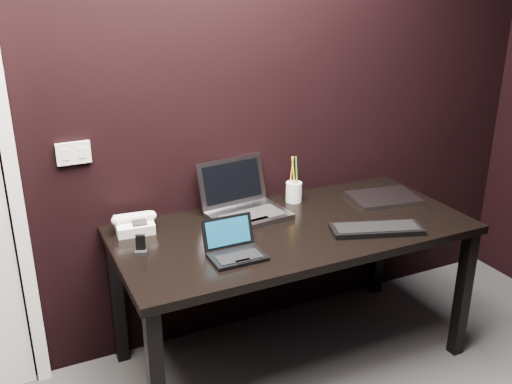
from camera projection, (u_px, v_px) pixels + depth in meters
name	position (u px, v px, depth m)	size (l,w,h in m)	color
wall_back	(201.00, 100.00, 2.74)	(4.00, 4.00, 0.00)	black
wall_switch	(73.00, 153.00, 2.55)	(0.15, 0.02, 0.10)	silver
desk	(293.00, 241.00, 2.76)	(1.70, 0.80, 0.74)	black
netbook	(235.00, 249.00, 2.43)	(0.23, 0.21, 0.15)	black
silver_laptop	(244.00, 206.00, 2.84)	(0.41, 0.38, 0.26)	gray
ext_keyboard	(377.00, 229.00, 2.67)	(0.45, 0.28, 0.03)	black
closed_laptop	(383.00, 198.00, 3.04)	(0.38, 0.30, 0.02)	#9C9BA1
desk_phone	(134.00, 224.00, 2.66)	(0.21, 0.17, 0.10)	white
mobile_phone	(141.00, 247.00, 2.45)	(0.06, 0.05, 0.08)	black
pen_cup	(294.00, 191.00, 3.01)	(0.11, 0.11, 0.25)	silver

